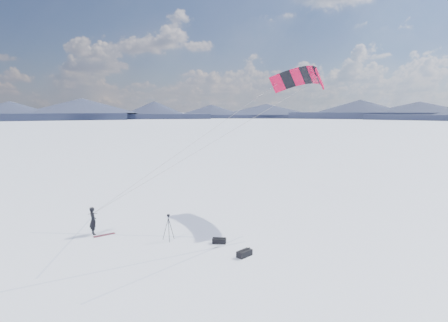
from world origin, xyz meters
name	(u,v)px	position (x,y,z in m)	size (l,w,h in m)	color
ground	(158,251)	(0.00, 0.00, 0.00)	(1800.00, 1800.00, 0.00)	white
horizon_hills	(157,201)	(0.00, 0.00, 2.86)	(704.00, 705.94, 8.00)	#181D31
snow_tracks	(121,255)	(-1.98, 0.09, 0.00)	(13.93, 9.84, 0.01)	#ADB7D2
snowkiter	(94,234)	(-3.27, 4.25, 0.00)	(0.64, 0.42, 1.76)	black
snowboard	(104,235)	(-2.65, 3.81, 0.02)	(1.32, 0.25, 0.04)	maroon
tripod	(168,224)	(0.93, 1.54, 1.02)	(0.71, 0.66, 1.60)	black
gear_bag_a	(244,253)	(4.18, -2.35, 0.17)	(0.97, 0.76, 0.39)	black
gear_bag_b	(219,241)	(3.59, -0.01, 0.16)	(0.89, 0.71, 0.37)	black
power_kite	(301,79)	(12.21, 5.42, 10.12)	(16.68, 6.18, 9.74)	red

